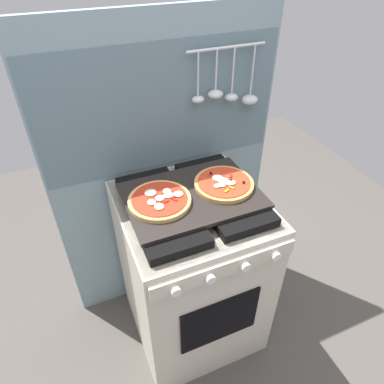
% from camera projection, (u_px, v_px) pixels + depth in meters
% --- Properties ---
extents(ground_plane, '(4.00, 4.00, 0.00)m').
position_uv_depth(ground_plane, '(192.00, 320.00, 1.96)').
color(ground_plane, '#4C4742').
extents(kitchen_backsplash, '(1.10, 0.09, 1.55)m').
position_uv_depth(kitchen_backsplash, '(167.00, 176.00, 1.72)').
color(kitchen_backsplash, '#7A939E').
rests_on(kitchen_backsplash, ground_plane).
extents(stove, '(0.60, 0.64, 0.90)m').
position_uv_depth(stove, '(192.00, 269.00, 1.68)').
color(stove, beige).
rests_on(stove, ground_plane).
extents(baking_tray, '(0.54, 0.38, 0.02)m').
position_uv_depth(baking_tray, '(192.00, 195.00, 1.40)').
color(baking_tray, black).
rests_on(baking_tray, stove).
extents(pizza_left, '(0.25, 0.25, 0.03)m').
position_uv_depth(pizza_left, '(160.00, 201.00, 1.34)').
color(pizza_left, tan).
rests_on(pizza_left, baking_tray).
extents(pizza_right, '(0.25, 0.25, 0.03)m').
position_uv_depth(pizza_right, '(224.00, 183.00, 1.43)').
color(pizza_right, tan).
rests_on(pizza_right, baking_tray).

